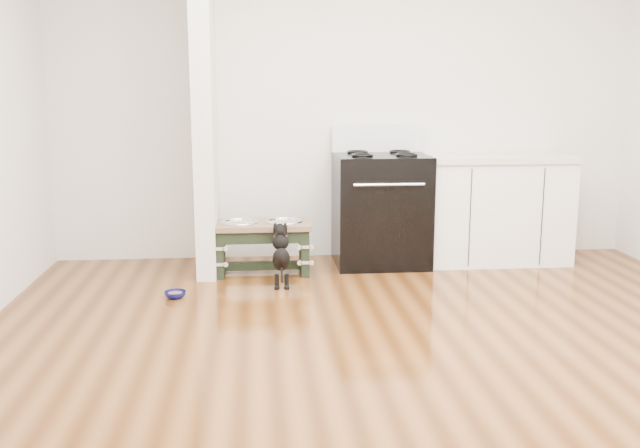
# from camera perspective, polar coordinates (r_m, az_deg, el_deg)

# --- Properties ---
(ground) EXTENTS (5.00, 5.00, 0.00)m
(ground) POSITION_cam_1_polar(r_m,az_deg,el_deg) (3.99, 6.62, -10.78)
(ground) COLOR #4A270D
(ground) RESTS_ON ground
(room_shell) EXTENTS (5.00, 5.00, 5.00)m
(room_shell) POSITION_cam_1_polar(r_m,az_deg,el_deg) (3.71, 7.19, 13.12)
(room_shell) COLOR silver
(room_shell) RESTS_ON ground
(partition_wall) EXTENTS (0.15, 0.80, 2.70)m
(partition_wall) POSITION_cam_1_polar(r_m,az_deg,el_deg) (5.74, -9.22, 9.60)
(partition_wall) COLOR silver
(partition_wall) RESTS_ON ground
(oven_range) EXTENTS (0.76, 0.69, 1.14)m
(oven_range) POSITION_cam_1_polar(r_m,az_deg,el_deg) (5.96, 4.88, 1.32)
(oven_range) COLOR black
(oven_range) RESTS_ON ground
(cabinet_run) EXTENTS (1.24, 0.64, 0.91)m
(cabinet_run) POSITION_cam_1_polar(r_m,az_deg,el_deg) (6.23, 13.76, 1.22)
(cabinet_run) COLOR white
(cabinet_run) RESTS_ON ground
(dog_feeder) EXTENTS (0.76, 0.40, 0.43)m
(dog_feeder) POSITION_cam_1_polar(r_m,az_deg,el_deg) (5.67, -4.64, -1.07)
(dog_feeder) COLOR black
(dog_feeder) RESTS_ON ground
(puppy) EXTENTS (0.13, 0.39, 0.46)m
(puppy) POSITION_cam_1_polar(r_m,az_deg,el_deg) (5.34, -3.15, -2.27)
(puppy) COLOR black
(puppy) RESTS_ON ground
(floor_bowl) EXTENTS (0.18, 0.18, 0.05)m
(floor_bowl) POSITION_cam_1_polar(r_m,az_deg,el_deg) (5.17, -11.51, -5.55)
(floor_bowl) COLOR #0C1057
(floor_bowl) RESTS_ON ground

